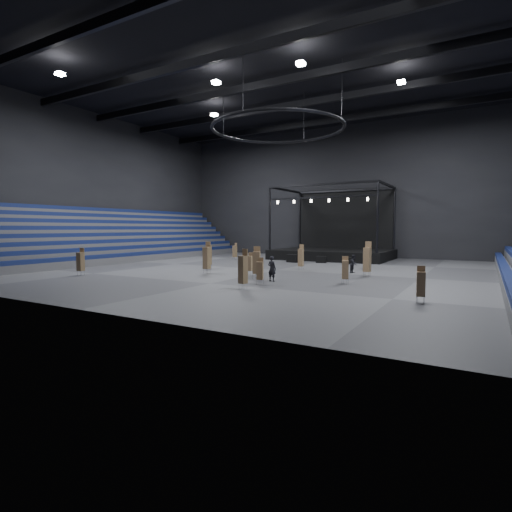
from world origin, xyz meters
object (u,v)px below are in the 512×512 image
Objects in this scene: chair_stack_7 at (368,256)px; chair_stack_9 at (421,283)px; chair_stack_5 at (81,261)px; chair_stack_10 at (243,269)px; chair_stack_0 at (367,259)px; chair_stack_13 at (257,262)px; chair_stack_4 at (235,251)px; chair_stack_1 at (301,257)px; chair_stack_8 at (260,270)px; chair_stack_11 at (250,263)px; chair_stack_3 at (368,257)px; chair_stack_2 at (345,269)px; man_center at (272,269)px; chair_stack_12 at (208,256)px; stage at (334,247)px; flight_case_right at (348,261)px; flight_case_left at (293,258)px; flight_case_mid at (321,260)px; chair_stack_6 at (207,257)px; crew_member at (354,264)px.

chair_stack_7 reaches higher than chair_stack_9.
chair_stack_10 reaches higher than chair_stack_5.
chair_stack_13 is at bearing -135.99° from chair_stack_0.
chair_stack_4 is 1.08× the size of chair_stack_9.
chair_stack_10 is (1.50, -12.63, 0.09)m from chair_stack_1.
chair_stack_4 is 20.12m from chair_stack_5.
chair_stack_11 is at bearing 109.19° from chair_stack_8.
chair_stack_3 is at bearing 41.10° from chair_stack_1.
chair_stack_2 is 1.04× the size of man_center.
chair_stack_3 is at bearing 57.68° from chair_stack_8.
chair_stack_12 is (-13.28, -7.61, -0.01)m from chair_stack_7.
chair_stack_5 is at bearing -113.25° from stage.
man_center is at bearing 173.94° from chair_stack_2.
chair_stack_13 is (-6.96, -5.69, -0.13)m from chair_stack_0.
chair_stack_1 is 8.81m from chair_stack_12.
chair_stack_9 is (10.13, -20.29, 0.66)m from flight_case_right.
chair_stack_5 is at bearing -115.77° from flight_case_left.
chair_stack_9 reaches higher than flight_case_mid.
chair_stack_1 is at bearing -10.83° from chair_stack_4.
chair_stack_2 is at bearing -73.55° from flight_case_right.
chair_stack_5 is at bearing -143.59° from chair_stack_6.
crew_member reaches higher than flight_case_mid.
chair_stack_3 is 18.10m from chair_stack_9.
chair_stack_1 is 6.61m from chair_stack_7.
chair_stack_6 reaches higher than flight_case_left.
flight_case_mid is 0.47× the size of chair_stack_1.
chair_stack_6 is 1.42× the size of chair_stack_9.
chair_stack_1 is 1.49× the size of crew_member.
chair_stack_13 is at bearing -97.57° from flight_case_right.
flight_case_right is (3.06, -0.05, -0.01)m from flight_case_mid.
flight_case_mid is at bearing 179.05° from flight_case_right.
flight_case_left reaches higher than flight_case_mid.
man_center is at bearing 73.38° from chair_stack_8.
chair_stack_10 reaches higher than chair_stack_2.
chair_stack_6 reaches higher than chair_stack_2.
chair_stack_8 is at bearing -82.49° from stage.
flight_case_left is at bearing 83.74° from chair_stack_13.
chair_stack_12 reaches higher than flight_case_left.
man_center reaches higher than crew_member.
chair_stack_4 is 18.22m from crew_member.
chair_stack_7 is at bearing -98.12° from man_center.
flight_case_right is 4.83m from chair_stack_3.
flight_case_mid is at bearing 79.20° from chair_stack_8.
flight_case_left is (-2.28, -7.83, -1.00)m from stage.
man_center is (-10.71, 3.65, -0.10)m from chair_stack_9.
chair_stack_3 reaches higher than chair_stack_2.
flight_case_left is 0.47× the size of chair_stack_0.
chair_stack_1 reaches higher than chair_stack_4.
chair_stack_7 reaches higher than chair_stack_8.
chair_stack_12 is at bearing -173.10° from chair_stack_7.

